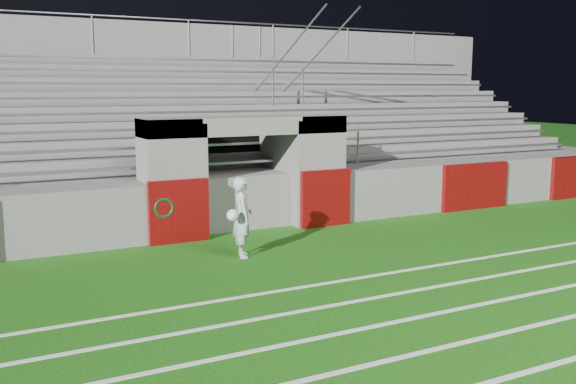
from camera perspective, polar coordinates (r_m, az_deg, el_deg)
ground at (r=11.95m, az=3.17°, el=-6.51°), size 90.00×90.00×0.00m
field_markings at (r=8.31m, az=21.69°, el=-14.30°), size 28.00×8.09×0.01m
stadium_structure at (r=18.88m, az=-9.28°, el=3.77°), size 26.00×8.48×5.42m
goalkeeper_with_ball at (r=12.38m, az=-4.10°, el=-2.23°), size 0.69×0.71×1.56m
hose_coil at (r=13.57m, az=-11.03°, el=-1.28°), size 0.58×0.15×0.58m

